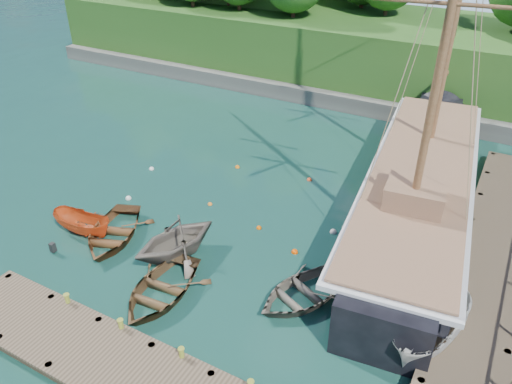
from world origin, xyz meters
TOP-DOWN VIEW (x-y plane):
  - ground at (0.00, 0.00)m, footprint 160.00×160.00m
  - dock_east at (11.50, 7.00)m, footprint 3.20×24.00m
  - bollard_0 at (-4.00, -5.10)m, footprint 0.26×0.26m
  - bollard_1 at (-1.00, -5.10)m, footprint 0.26×0.26m
  - bollard_2 at (2.00, -5.10)m, footprint 0.26×0.26m
  - rowboat_0 at (-6.12, -0.12)m, footprint 5.09×5.88m
  - rowboat_1 at (-2.33, 0.31)m, footprint 5.16×5.53m
  - rowboat_2 at (-1.21, -2.36)m, footprint 3.95×5.22m
  - rowboat_3 at (4.44, 0.55)m, footprint 4.96×5.62m
  - motorboat_orange at (-7.78, -0.51)m, footprint 3.72×1.56m
  - cabin_boat_white at (10.00, 0.54)m, footprint 3.17×5.45m
  - schooner at (7.16, 9.95)m, footprint 7.82×29.43m
  - mooring_buoy_0 at (-8.05, 3.26)m, footprint 0.35×0.35m
  - mooring_buoy_1 at (-3.46, 5.05)m, footprint 0.27×0.27m
  - mooring_buoy_2 at (0.17, 4.36)m, footprint 0.28×0.28m
  - mooring_buoy_3 at (3.84, 5.95)m, footprint 0.36×0.36m
  - mooring_buoy_4 at (-4.37, 9.71)m, footprint 0.30×0.30m
  - mooring_buoy_5 at (0.47, 10.47)m, footprint 0.32×0.32m
  - mooring_buoy_6 at (-9.17, 6.78)m, footprint 0.33×0.33m
  - mooring_buoy_7 at (2.76, 3.39)m, footprint 0.34×0.34m
  - headland at (-12.88, 31.36)m, footprint 51.00×19.31m

SIDE VIEW (x-z plane):
  - ground at x=0.00m, z-range 0.00..0.00m
  - bollard_0 at x=-4.00m, z-range -0.23..0.23m
  - bollard_1 at x=-1.00m, z-range -0.23..0.23m
  - bollard_2 at x=2.00m, z-range -0.23..0.23m
  - rowboat_0 at x=-6.12m, z-range -0.51..0.51m
  - rowboat_1 at x=-2.33m, z-range -1.18..1.18m
  - rowboat_2 at x=-1.21m, z-range -0.51..0.51m
  - rowboat_3 at x=4.44m, z-range -0.48..0.48m
  - motorboat_orange at x=-7.78m, z-range -0.71..0.71m
  - cabin_boat_white at x=10.00m, z-range -0.99..0.99m
  - mooring_buoy_0 at x=-8.05m, z-range -0.17..0.17m
  - mooring_buoy_1 at x=-3.46m, z-range -0.14..0.14m
  - mooring_buoy_2 at x=0.17m, z-range -0.14..0.14m
  - mooring_buoy_3 at x=3.84m, z-range -0.18..0.18m
  - mooring_buoy_4 at x=-4.37m, z-range -0.15..0.15m
  - mooring_buoy_5 at x=0.47m, z-range -0.16..0.16m
  - mooring_buoy_6 at x=-9.17m, z-range -0.16..0.16m
  - mooring_buoy_7 at x=2.76m, z-range -0.17..0.17m
  - dock_east at x=11.50m, z-range -0.12..0.98m
  - schooner at x=7.16m, z-range -9.74..12.17m
  - headland at x=-12.88m, z-range -0.91..11.99m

